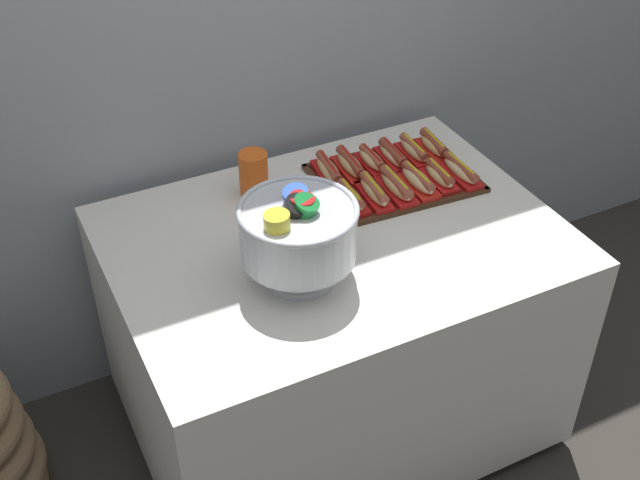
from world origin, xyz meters
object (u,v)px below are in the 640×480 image
Objects in this scene: hot_dog_0 at (351,198)px; cup_stack at (254,174)px; hot_dog_11 at (434,146)px; buffet_table at (334,328)px; hot_dog_7 at (351,165)px; hot_dog_8 at (372,161)px; hot_dog_3 at (418,181)px; hot_dog_6 at (329,171)px; hot_dog_9 at (393,156)px; serving_tray at (394,179)px; hot_dog_4 at (439,176)px; hot_dog_5 at (460,171)px; hot_dog_1 at (374,192)px; hot_dog_10 at (414,151)px; hot_dog_2 at (396,186)px; punch_bowl at (298,231)px.

cup_stack is at bearing 139.83° from hot_dog_0.
hot_dog_0 is 0.41m from hot_dog_11.
buffet_table is 7.05× the size of hot_dog_7.
buffet_table is 0.54m from hot_dog_8.
hot_dog_3 is 0.92× the size of hot_dog_6.
hot_dog_3 is at bearing 14.63° from buffet_table.
hot_dog_9 is 0.15m from hot_dog_11.
hot_dog_9 is (0.23, 0.15, -0.00)m from hot_dog_0.
hot_dog_8 is at bearing 176.83° from hot_dog_11.
buffet_table is 7.29× the size of hot_dog_9.
serving_tray is at bearing -26.92° from hot_dog_6.
hot_dog_4 is at bearing -117.62° from hot_dog_11.
hot_dog_8 is at bearing -3.17° from hot_dog_7.
buffet_table is 0.63m from hot_dog_5.
hot_dog_6 is 1.31× the size of cup_stack.
cup_stack is at bearing 146.96° from hot_dog_1.
serving_tray is 3.00× the size of hot_dog_10.
hot_dog_1 is at bearing 176.83° from hot_dog_2.
hot_dog_6 is 0.15m from hot_dog_8.
hot_dog_9 reaches higher than buffet_table.
cup_stack is (-0.61, 0.05, 0.04)m from hot_dog_11.
hot_dog_6 is 1.04× the size of hot_dog_7.
hot_dog_9 is (-0.07, 0.17, -0.00)m from hot_dog_4.
punch_bowl is (-0.18, -0.13, 0.52)m from buffet_table.
hot_dog_2 is 0.50m from punch_bowl.
hot_dog_7 is (0.08, 0.16, 0.00)m from hot_dog_0.
hot_dog_8 is at bearing 140.57° from hot_dog_5.
hot_dog_3 is at bearing -68.73° from serving_tray.
hot_dog_1 reaches higher than hot_dog_10.
hot_dog_0 is at bearing 176.83° from hot_dog_4.
hot_dog_4 is (0.07, -0.00, -0.00)m from hot_dog_3.
buffet_table is 2.55× the size of serving_tray.
hot_dog_7 is (-0.22, 0.18, 0.00)m from hot_dog_4.
hot_dog_6 is (0.11, 0.26, 0.40)m from buffet_table.
serving_tray is 2.81× the size of hot_dog_5.
hot_dog_5 and hot_dog_11 have the same top height.
hot_dog_7 reaches higher than hot_dog_8.
hot_dog_0 is 0.88× the size of hot_dog_5.
hot_dog_10 is (0.30, -0.02, 0.00)m from hot_dog_6.
cup_stack is (-0.54, 0.05, 0.04)m from hot_dog_10.
serving_tray is at bearing 153.08° from hot_dog_5.
hot_dog_4 is at bearing -39.43° from hot_dog_7.
hot_dog_4 is (0.22, -0.01, -0.00)m from hot_dog_1.
hot_dog_9 is 1.22× the size of cup_stack.
hot_dog_5 is at bearing -26.92° from hot_dog_6.
hot_dog_7 is (0.07, -0.00, 0.00)m from hot_dog_6.
punch_bowl is (-0.43, -0.22, 0.12)m from hot_dog_2.
hot_dog_10 is at bearing -4.88° from cup_stack.
hot_dog_1 is at bearing -68.73° from hot_dog_6.
hot_dog_7 is 0.58× the size of punch_bowl.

